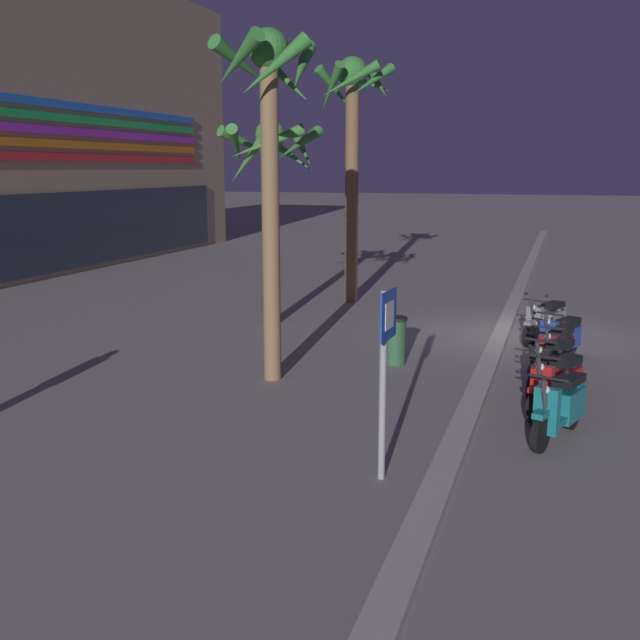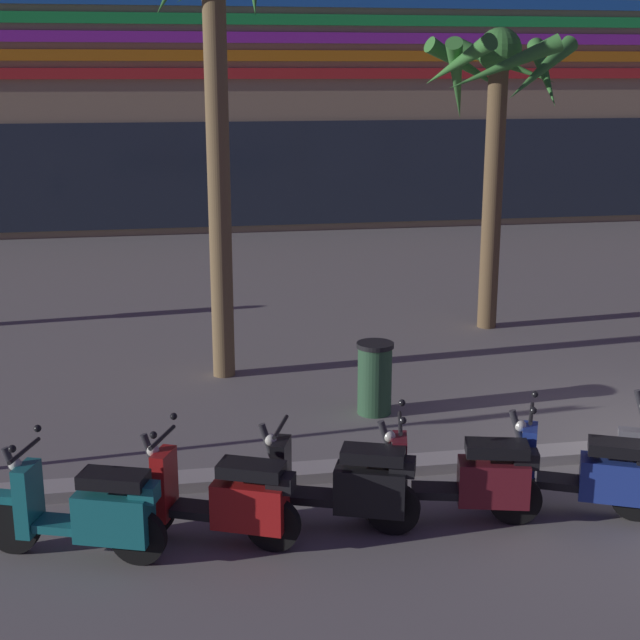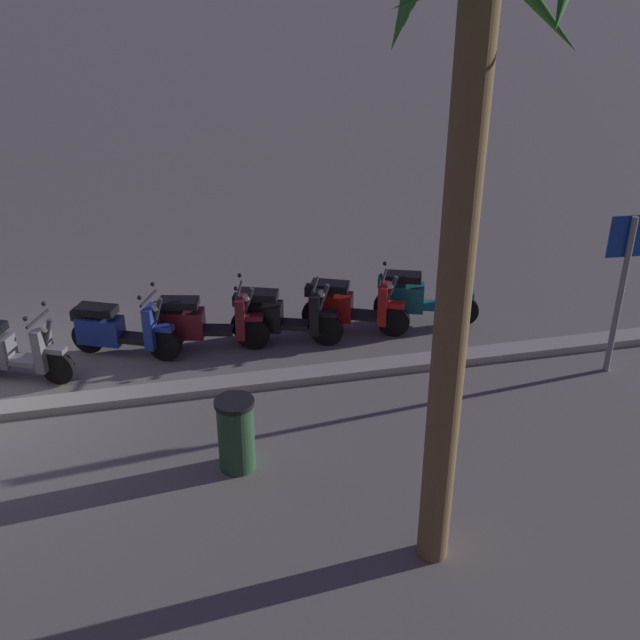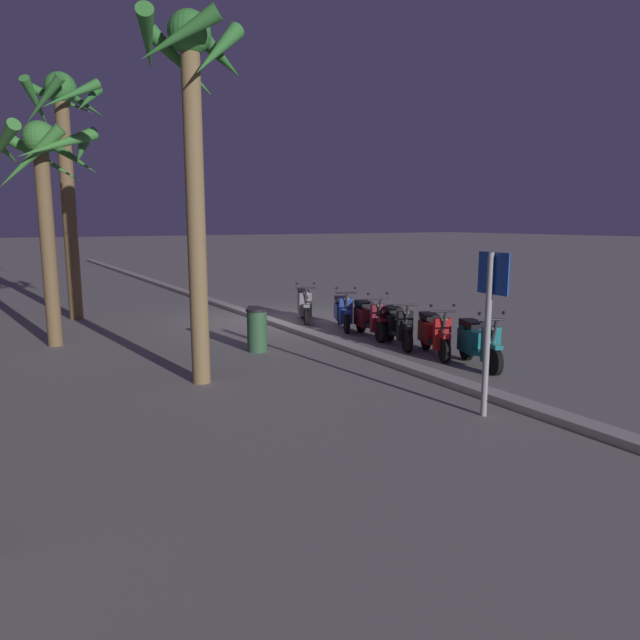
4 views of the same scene
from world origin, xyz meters
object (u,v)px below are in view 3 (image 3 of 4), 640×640
object	(u,v)px
crossing_sign	(623,277)
scooter_maroon_mid_centre	(201,322)
litter_bin	(236,433)
palm_tree_mid_walkway	(472,114)
scooter_teal_mid_front	(418,297)
scooter_red_mid_rear	(347,306)
scooter_black_lead_nearest	(277,316)
scooter_grey_far_back	(6,350)
scooter_blue_tail_end	(117,329)

from	to	relation	value
crossing_sign	scooter_maroon_mid_centre	bearing A→B (deg)	-18.92
litter_bin	palm_tree_mid_walkway	bearing A→B (deg)	133.53
scooter_teal_mid_front	scooter_red_mid_rear	size ratio (longest dim) A/B	1.01
scooter_red_mid_rear	litter_bin	size ratio (longest dim) A/B	1.74
scooter_black_lead_nearest	scooter_grey_far_back	size ratio (longest dim) A/B	1.04
scooter_black_lead_nearest	scooter_maroon_mid_centre	xyz separation A→B (m)	(1.19, -0.05, -0.00)
scooter_blue_tail_end	palm_tree_mid_walkway	size ratio (longest dim) A/B	0.27
scooter_grey_far_back	palm_tree_mid_walkway	bearing A→B (deg)	135.29
scooter_maroon_mid_centre	scooter_blue_tail_end	distance (m)	1.26
scooter_black_lead_nearest	crossing_sign	bearing A→B (deg)	157.18
scooter_teal_mid_front	scooter_black_lead_nearest	distance (m)	2.38
scooter_maroon_mid_centre	palm_tree_mid_walkway	size ratio (longest dim) A/B	0.29
litter_bin	scooter_blue_tail_end	bearing A→B (deg)	-65.70
crossing_sign	scooter_grey_far_back	bearing A→B (deg)	-11.30
scooter_red_mid_rear	scooter_blue_tail_end	size ratio (longest dim) A/B	1.00
scooter_teal_mid_front	scooter_blue_tail_end	bearing A→B (deg)	0.55
scooter_red_mid_rear	scooter_black_lead_nearest	world-z (taller)	scooter_red_mid_rear
scooter_maroon_mid_centre	scooter_grey_far_back	size ratio (longest dim) A/B	1.09
scooter_black_lead_nearest	crossing_sign	world-z (taller)	crossing_sign
scooter_black_lead_nearest	palm_tree_mid_walkway	size ratio (longest dim) A/B	0.28
scooter_black_lead_nearest	scooter_grey_far_back	xyz separation A→B (m)	(4.00, 0.22, 0.00)
scooter_maroon_mid_centre	palm_tree_mid_walkway	distance (m)	6.77
scooter_maroon_mid_centre	scooter_grey_far_back	bearing A→B (deg)	5.49
crossing_sign	scooter_black_lead_nearest	bearing A→B (deg)	-22.82
scooter_red_mid_rear	scooter_grey_far_back	bearing A→B (deg)	3.48
crossing_sign	litter_bin	xyz separation A→B (m)	(5.64, 1.10, -1.02)
scooter_black_lead_nearest	scooter_teal_mid_front	bearing A→B (deg)	-176.26
scooter_teal_mid_front	scooter_grey_far_back	size ratio (longest dim) A/B	1.00
scooter_blue_tail_end	scooter_grey_far_back	bearing A→B (deg)	12.06
scooter_teal_mid_front	scooter_grey_far_back	bearing A→B (deg)	3.37
scooter_teal_mid_front	scooter_maroon_mid_centre	xyz separation A→B (m)	(3.57, 0.11, -0.01)
scooter_red_mid_rear	litter_bin	xyz separation A→B (m)	(2.19, 3.13, 0.03)
scooter_black_lead_nearest	litter_bin	distance (m)	3.21
scooter_teal_mid_front	litter_bin	xyz separation A→B (m)	(3.41, 3.20, 0.02)
scooter_blue_tail_end	litter_bin	xyz separation A→B (m)	(-1.42, 3.15, 0.04)
scooter_teal_mid_front	litter_bin	size ratio (longest dim) A/B	1.75
scooter_grey_far_back	litter_bin	world-z (taller)	scooter_grey_far_back
scooter_blue_tail_end	scooter_maroon_mid_centre	bearing A→B (deg)	177.27
scooter_teal_mid_front	palm_tree_mid_walkway	xyz separation A→B (m)	(1.59, 5.11, 4.10)
scooter_maroon_mid_centre	scooter_blue_tail_end	bearing A→B (deg)	-2.73
scooter_teal_mid_front	scooter_red_mid_rear	world-z (taller)	same
scooter_teal_mid_front	scooter_blue_tail_end	size ratio (longest dim) A/B	1.01
scooter_black_lead_nearest	scooter_grey_far_back	bearing A→B (deg)	3.15
scooter_blue_tail_end	litter_bin	size ratio (longest dim) A/B	1.73
palm_tree_mid_walkway	scooter_teal_mid_front	bearing A→B (deg)	-107.31
scooter_red_mid_rear	palm_tree_mid_walkway	world-z (taller)	palm_tree_mid_walkway
scooter_grey_far_back	scooter_blue_tail_end	bearing A→B (deg)	-167.94
scooter_red_mid_rear	scooter_black_lead_nearest	size ratio (longest dim) A/B	0.96
scooter_teal_mid_front	crossing_sign	distance (m)	3.23
scooter_red_mid_rear	scooter_maroon_mid_centre	xyz separation A→B (m)	(2.35, 0.04, -0.00)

